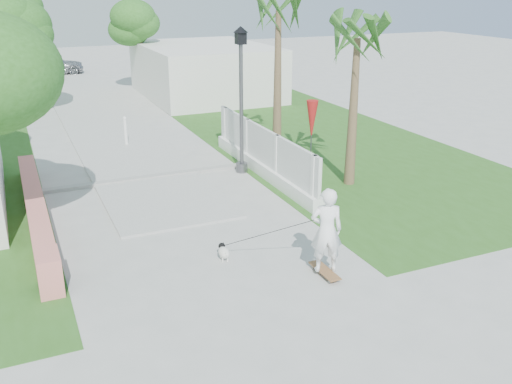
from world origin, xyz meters
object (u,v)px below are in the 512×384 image
parked_car (50,64)px  dog (224,252)px  patio_umbrella (312,121)px  skateboarder (276,233)px  bollard (126,130)px  street_lamp (241,95)px

parked_car → dog: bearing=179.9°
patio_umbrella → parked_car: bearing=103.1°
skateboarder → parked_car: size_ratio=0.52×
bollard → dog: 9.92m
dog → parked_car: (-1.03, 28.43, 0.51)m
bollard → parked_car: 18.54m
street_lamp → dog: bearing=-116.2°
patio_umbrella → dog: patio_umbrella is taller
street_lamp → patio_umbrella: 2.27m
dog → parked_car: 28.45m
dog → parked_car: bearing=98.0°
parked_car → skateboarder: bearing=-178.5°
patio_umbrella → skateboarder: 6.45m
patio_umbrella → parked_car: size_ratio=0.56×
street_lamp → dog: size_ratio=8.83×
bollard → skateboarder: size_ratio=0.52×
skateboarder → dog: 1.33m
street_lamp → parked_car: size_ratio=1.09×
bollard → dog: bollard is taller
dog → patio_umbrella: bearing=49.9°
street_lamp → dog: (-2.66, -5.41, -2.24)m
street_lamp → skateboarder: 6.66m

